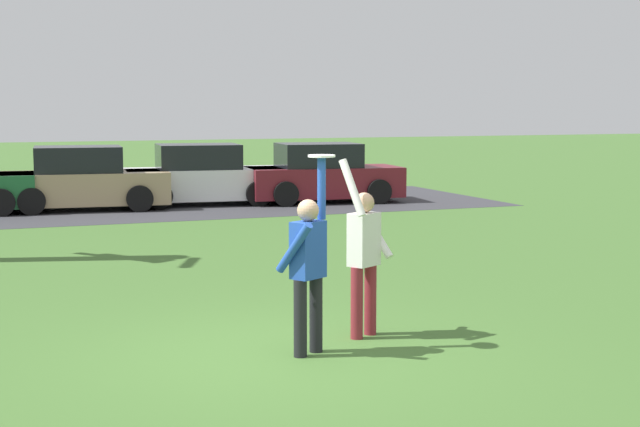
{
  "coord_description": "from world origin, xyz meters",
  "views": [
    {
      "loc": [
        -3.18,
        -9.24,
        2.63
      ],
      "look_at": [
        0.73,
        0.69,
        1.4
      ],
      "focal_mm": 53.29,
      "sensor_mm": 36.0,
      "label": 1
    }
  ],
  "objects_px": {
    "frisbee_disc": "(322,156)",
    "parked_car_maroon": "(322,175)",
    "parked_car_tan": "(83,181)",
    "person_catcher": "(308,263)",
    "person_defender": "(364,252)",
    "parked_car_white": "(203,177)"
  },
  "relations": [
    {
      "from": "frisbee_disc",
      "to": "parked_car_maroon",
      "type": "bearing_deg",
      "value": 68.37
    },
    {
      "from": "parked_car_tan",
      "to": "parked_car_maroon",
      "type": "distance_m",
      "value": 6.28
    },
    {
      "from": "person_catcher",
      "to": "person_defender",
      "type": "height_order",
      "value": "person_catcher"
    },
    {
      "from": "person_catcher",
      "to": "person_defender",
      "type": "relative_size",
      "value": 1.02
    },
    {
      "from": "frisbee_disc",
      "to": "parked_car_white",
      "type": "relative_size",
      "value": 0.07
    },
    {
      "from": "person_defender",
      "to": "parked_car_maroon",
      "type": "height_order",
      "value": "person_defender"
    },
    {
      "from": "parked_car_tan",
      "to": "parked_car_white",
      "type": "bearing_deg",
      "value": 9.07
    },
    {
      "from": "parked_car_tan",
      "to": "person_catcher",
      "type": "bearing_deg",
      "value": -82.77
    },
    {
      "from": "parked_car_white",
      "to": "person_defender",
      "type": "bearing_deg",
      "value": -91.46
    },
    {
      "from": "frisbee_disc",
      "to": "parked_car_white",
      "type": "height_order",
      "value": "frisbee_disc"
    },
    {
      "from": "parked_car_tan",
      "to": "person_defender",
      "type": "bearing_deg",
      "value": -79.35
    },
    {
      "from": "parked_car_white",
      "to": "parked_car_maroon",
      "type": "bearing_deg",
      "value": -5.11
    },
    {
      "from": "person_catcher",
      "to": "frisbee_disc",
      "type": "height_order",
      "value": "frisbee_disc"
    },
    {
      "from": "person_catcher",
      "to": "frisbee_disc",
      "type": "xyz_separation_m",
      "value": [
        0.2,
        0.11,
        1.11
      ]
    },
    {
      "from": "parked_car_tan",
      "to": "parked_car_white",
      "type": "height_order",
      "value": "same"
    },
    {
      "from": "person_defender",
      "to": "parked_car_tan",
      "type": "xyz_separation_m",
      "value": [
        -1.19,
        14.55,
        -0.25
      ]
    },
    {
      "from": "person_defender",
      "to": "frisbee_disc",
      "type": "relative_size",
      "value": 7.06
    },
    {
      "from": "person_catcher",
      "to": "frisbee_disc",
      "type": "distance_m",
      "value": 1.13
    },
    {
      "from": "person_catcher",
      "to": "parked_car_white",
      "type": "xyz_separation_m",
      "value": [
        2.78,
        15.21,
        -0.25
      ]
    },
    {
      "from": "frisbee_disc",
      "to": "parked_car_maroon",
      "type": "relative_size",
      "value": 0.07
    },
    {
      "from": "parked_car_white",
      "to": "parked_car_maroon",
      "type": "relative_size",
      "value": 1.0
    },
    {
      "from": "parked_car_tan",
      "to": "frisbee_disc",
      "type": "bearing_deg",
      "value": -82.01
    }
  ]
}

